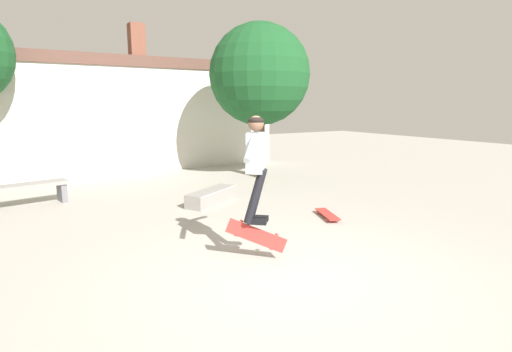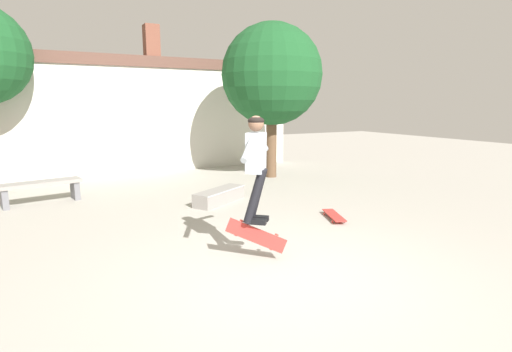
{
  "view_description": "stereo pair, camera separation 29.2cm",
  "coord_description": "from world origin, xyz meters",
  "views": [
    {
      "loc": [
        -2.85,
        -3.9,
        2.17
      ],
      "look_at": [
        -0.05,
        0.66,
        1.2
      ],
      "focal_mm": 28.0,
      "sensor_mm": 36.0,
      "label": 1
    },
    {
      "loc": [
        -2.6,
        -4.05,
        2.17
      ],
      "look_at": [
        -0.05,
        0.66,
        1.2
      ],
      "focal_mm": 28.0,
      "sensor_mm": 36.0,
      "label": 2
    }
  ],
  "objects": [
    {
      "name": "park_bench",
      "position": [
        -2.69,
        5.7,
        0.36
      ],
      "size": [
        1.69,
        0.74,
        0.5
      ],
      "rotation": [
        0.0,
        0.0,
        0.18
      ],
      "color": "gray",
      "rests_on": "ground_plane"
    },
    {
      "name": "skater",
      "position": [
        -0.05,
        0.66,
        1.43
      ],
      "size": [
        0.94,
        1.05,
        1.47
      ],
      "rotation": [
        0.0,
        0.0,
        -0.73
      ],
      "color": "#9EA8B2"
    },
    {
      "name": "skateboard_flipping",
      "position": [
        -0.08,
        0.61,
        0.36
      ],
      "size": [
        0.75,
        0.48,
        0.5
      ],
      "rotation": [
        0.0,
        0.0,
        -0.58
      ],
      "color": "red"
    },
    {
      "name": "building_backdrop",
      "position": [
        0.01,
        8.83,
        1.88
      ],
      "size": [
        11.38,
        0.52,
        4.56
      ],
      "color": "beige",
      "rests_on": "ground_plane"
    },
    {
      "name": "skateboard_resting",
      "position": [
        2.21,
        1.71,
        0.07
      ],
      "size": [
        0.52,
        0.87,
        0.08
      ],
      "rotation": [
        0.0,
        0.0,
        4.34
      ],
      "color": "red",
      "rests_on": "ground_plane"
    },
    {
      "name": "tree_right",
      "position": [
        3.41,
        6.1,
        2.98
      ],
      "size": [
        2.91,
        2.91,
        4.44
      ],
      "color": "brown",
      "rests_on": "ground_plane"
    },
    {
      "name": "ground_plane",
      "position": [
        0.0,
        0.0,
        0.0
      ],
      "size": [
        40.0,
        40.0,
        0.0
      ],
      "primitive_type": "plane",
      "color": "#A39E93"
    },
    {
      "name": "skate_ledge",
      "position": [
        0.79,
        3.93,
        0.15
      ],
      "size": [
        1.43,
        1.1,
        0.3
      ],
      "rotation": [
        0.0,
        0.0,
        0.55
      ],
      "color": "gray",
      "rests_on": "ground_plane"
    }
  ]
}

